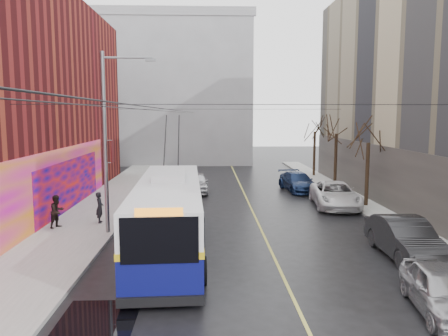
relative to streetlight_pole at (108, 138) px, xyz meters
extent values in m
plane|color=black|center=(6.14, -10.00, -4.85)|extent=(140.00, 140.00, 0.00)
cube|color=gray|center=(-1.86, 2.00, -4.77)|extent=(4.00, 60.00, 0.15)
cube|color=gray|center=(15.14, 2.00, -4.77)|extent=(2.00, 60.00, 0.15)
cube|color=#BFB74C|center=(7.64, 4.00, -4.84)|extent=(0.12, 50.00, 0.01)
cube|color=#E205BB|center=(-3.82, 0.00, -2.85)|extent=(0.08, 28.00, 4.00)
cube|color=#0705A0|center=(-3.78, 6.00, -3.25)|extent=(0.06, 12.00, 3.20)
cube|color=#4C4742|center=(16.11, 4.00, -2.85)|extent=(0.06, 36.00, 4.00)
cube|color=gray|center=(0.14, 35.00, 4.15)|extent=(20.00, 12.00, 18.00)
cube|color=gray|center=(0.14, 29.10, 12.65)|extent=(20.50, 0.40, 1.00)
cylinder|color=slate|center=(-0.16, 0.00, -0.35)|extent=(0.20, 0.20, 9.00)
cube|color=#4C0A0D|center=(0.19, 0.00, -0.65)|extent=(0.04, 0.60, 1.10)
cylinder|color=slate|center=(1.04, 0.00, 3.85)|extent=(2.40, 0.10, 0.10)
cube|color=slate|center=(2.14, 0.00, 3.75)|extent=(0.50, 0.22, 0.12)
cylinder|color=black|center=(2.34, 5.00, 1.35)|extent=(0.02, 60.00, 0.02)
cylinder|color=black|center=(3.34, 5.00, 1.35)|extent=(0.02, 60.00, 0.02)
cylinder|color=black|center=(6.14, -4.00, 1.55)|extent=(18.00, 0.02, 0.02)
cylinder|color=black|center=(6.14, 12.00, 1.55)|extent=(18.00, 0.02, 0.02)
cylinder|color=black|center=(15.14, 6.00, -2.75)|extent=(0.24, 0.24, 4.20)
cylinder|color=black|center=(15.14, 13.00, -2.61)|extent=(0.24, 0.24, 4.48)
cylinder|color=black|center=(15.14, 20.00, -2.66)|extent=(0.24, 0.24, 4.37)
cube|color=black|center=(1.59, -9.70, -4.84)|extent=(2.25, 3.77, 0.01)
ellipsoid|color=slate|center=(2.50, -1.34, 3.34)|extent=(0.44, 0.20, 0.12)
ellipsoid|color=slate|center=(4.27, 1.37, 3.30)|extent=(0.44, 0.20, 0.12)
ellipsoid|color=slate|center=(2.48, 2.18, 2.51)|extent=(0.44, 0.20, 0.12)
cube|color=#0B0D54|center=(3.13, -2.59, -3.87)|extent=(3.18, 12.40, 1.54)
cube|color=silver|center=(3.13, -2.59, -2.44)|extent=(3.18, 12.40, 1.33)
cube|color=gold|center=(3.13, -2.59, -3.10)|extent=(3.22, 12.44, 0.23)
cube|color=black|center=(3.39, -8.74, -2.59)|extent=(2.36, 0.14, 1.44)
cube|color=black|center=(2.88, 3.57, -2.59)|extent=(2.36, 0.14, 1.23)
cube|color=black|center=(1.78, -2.64, -2.54)|extent=(0.51, 11.27, 1.03)
cube|color=black|center=(4.49, -2.53, -2.54)|extent=(0.51, 11.27, 1.03)
cube|color=silver|center=(3.09, -1.56, -1.62)|extent=(1.56, 3.13, 0.31)
cube|color=black|center=(3.39, -8.78, -4.49)|extent=(2.67, 0.23, 0.31)
cylinder|color=black|center=(1.97, -6.74, -4.33)|extent=(0.35, 1.04, 1.03)
cylinder|color=black|center=(4.64, -6.63, -4.33)|extent=(0.35, 1.04, 1.03)
cylinder|color=black|center=(1.63, 1.46, -4.33)|extent=(0.35, 1.04, 1.03)
cylinder|color=black|center=(4.29, 1.57, -4.33)|extent=(0.35, 1.04, 1.03)
cylinder|color=black|center=(2.58, 2.01, -0.13)|extent=(0.21, 3.56, 2.52)
cylinder|color=black|center=(3.30, 2.04, -0.13)|extent=(0.21, 3.56, 2.52)
imported|color=#A09FA4|center=(11.94, -9.10, -4.13)|extent=(2.29, 4.40, 1.43)
imported|color=black|center=(13.14, -3.97, -4.01)|extent=(1.84, 5.10, 1.67)
imported|color=silver|center=(13.14, 6.19, -4.04)|extent=(3.25, 6.07, 1.62)
imported|color=#15254C|center=(11.94, 12.15, -4.11)|extent=(2.68, 5.29, 1.47)
imported|color=silver|center=(3.95, 11.90, -4.08)|extent=(1.90, 4.55, 1.54)
imported|color=black|center=(-1.02, 1.96, -3.86)|extent=(0.52, 0.68, 1.68)
imported|color=black|center=(-2.98, 1.01, -3.84)|extent=(0.96, 1.04, 1.71)
camera|label=1|loc=(4.84, -21.50, 1.16)|focal=35.00mm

